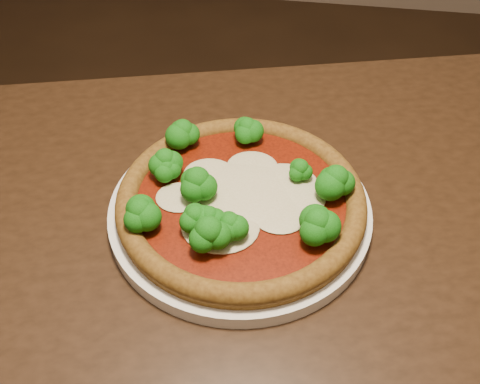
# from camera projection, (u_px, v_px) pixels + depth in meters

# --- Properties ---
(floor) EXTENTS (4.00, 4.00, 0.00)m
(floor) POSITION_uv_depth(u_px,v_px,m) (174.00, 360.00, 1.32)
(floor) COLOR black
(floor) RESTS_ON ground
(dining_table) EXTENTS (1.39, 1.09, 0.75)m
(dining_table) POSITION_uv_depth(u_px,v_px,m) (245.00, 311.00, 0.67)
(dining_table) COLOR black
(dining_table) RESTS_ON floor
(plate) EXTENTS (0.31, 0.31, 0.02)m
(plate) POSITION_uv_depth(u_px,v_px,m) (240.00, 210.00, 0.64)
(plate) COLOR silver
(plate) RESTS_ON dining_table
(pizza) EXTENTS (0.29, 0.29, 0.06)m
(pizza) POSITION_uv_depth(u_px,v_px,m) (239.00, 197.00, 0.62)
(pizza) COLOR brown
(pizza) RESTS_ON plate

